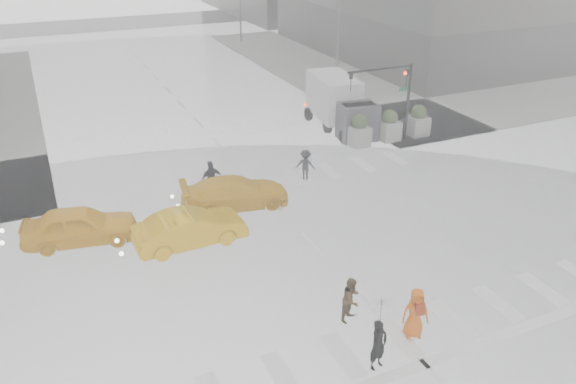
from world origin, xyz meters
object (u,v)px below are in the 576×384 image
pedestrian_orange (415,313)px  pedestrian_brown (352,299)px  taxi_mid (190,229)px  traffic_signal_pole (394,88)px  taxi_front (79,226)px  box_truck (340,103)px

pedestrian_orange → pedestrian_brown: bearing=154.1°
taxi_mid → traffic_signal_pole: bearing=-68.2°
pedestrian_brown → pedestrian_orange: size_ratio=0.91×
pedestrian_brown → taxi_front: (-7.38, 8.63, -0.03)m
traffic_signal_pole → taxi_front: (-17.33, -3.99, -2.47)m
pedestrian_brown → pedestrian_orange: bearing=-77.1°
pedestrian_orange → taxi_front: bearing=152.3°
box_truck → pedestrian_orange: bearing=-104.2°
pedestrian_orange → taxi_mid: (-4.82, 8.11, -0.14)m
taxi_front → box_truck: size_ratio=0.75×
traffic_signal_pole → pedestrian_orange: traffic_signal_pole is taller
taxi_front → taxi_mid: bearing=-106.6°
traffic_signal_pole → taxi_mid: traffic_signal_pole is taller
box_truck → taxi_front: bearing=-147.3°
traffic_signal_pole → taxi_mid: bearing=-155.8°
taxi_front → box_truck: box_truck is taller
traffic_signal_pole → taxi_front: traffic_signal_pole is taller
pedestrian_orange → taxi_front: pedestrian_orange is taller
pedestrian_brown → taxi_front: pedestrian_brown is taller
taxi_mid → taxi_front: bearing=60.6°
pedestrian_brown → box_truck: size_ratio=0.27×
traffic_signal_pole → pedestrian_brown: 16.25m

